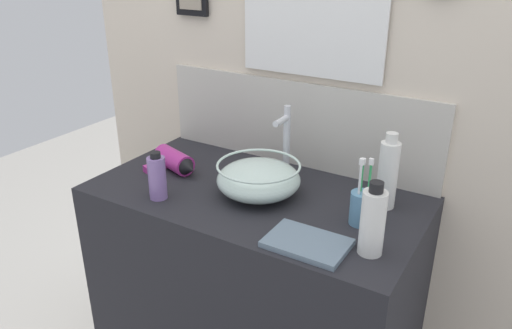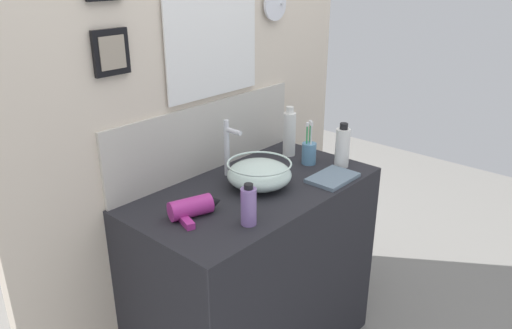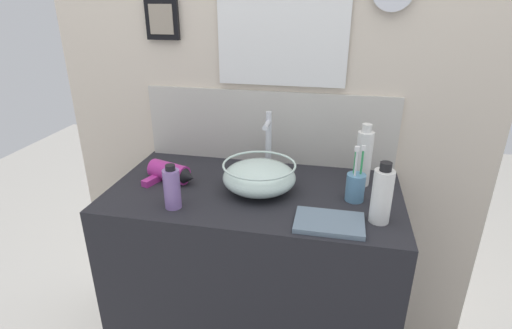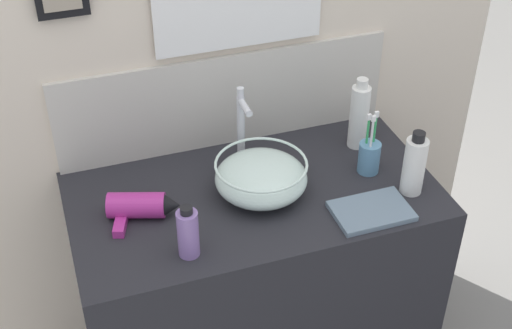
% 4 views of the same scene
% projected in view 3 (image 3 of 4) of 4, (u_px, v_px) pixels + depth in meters
% --- Properties ---
extents(vanity_counter, '(1.06, 0.56, 0.87)m').
position_uv_depth(vanity_counter, '(255.00, 284.00, 1.63)').
color(vanity_counter, '#232328').
rests_on(vanity_counter, ground).
extents(back_panel, '(1.80, 0.10, 2.52)m').
position_uv_depth(back_panel, '(271.00, 67.00, 1.59)').
color(back_panel, beige).
rests_on(back_panel, ground).
extents(glass_bowl_sink, '(0.26, 0.26, 0.11)m').
position_uv_depth(glass_bowl_sink, '(259.00, 177.00, 1.43)').
color(glass_bowl_sink, silver).
rests_on(glass_bowl_sink, vanity_counter).
extents(faucet, '(0.02, 0.09, 0.25)m').
position_uv_depth(faucet, '(268.00, 139.00, 1.56)').
color(faucet, silver).
rests_on(faucet, vanity_counter).
extents(hair_drier, '(0.21, 0.14, 0.07)m').
position_uv_depth(hair_drier, '(171.00, 173.00, 1.51)').
color(hair_drier, '#B22D8C').
rests_on(hair_drier, vanity_counter).
extents(toothbrush_cup, '(0.06, 0.06, 0.20)m').
position_uv_depth(toothbrush_cup, '(355.00, 186.00, 1.37)').
color(toothbrush_cup, '#598CB2').
rests_on(toothbrush_cup, vanity_counter).
extents(shampoo_bottle, '(0.06, 0.06, 0.20)m').
position_uv_depth(shampoo_bottle, '(382.00, 195.00, 1.22)').
color(shampoo_bottle, white).
rests_on(shampoo_bottle, vanity_counter).
extents(spray_bottle, '(0.06, 0.06, 0.24)m').
position_uv_depth(spray_bottle, '(364.00, 157.00, 1.46)').
color(spray_bottle, white).
rests_on(spray_bottle, vanity_counter).
extents(lotion_bottle, '(0.06, 0.06, 0.15)m').
position_uv_depth(lotion_bottle, '(172.00, 188.00, 1.31)').
color(lotion_bottle, '#8C6BB2').
rests_on(lotion_bottle, vanity_counter).
extents(hand_towel, '(0.21, 0.14, 0.02)m').
position_uv_depth(hand_towel, '(329.00, 223.00, 1.24)').
color(hand_towel, slate).
rests_on(hand_towel, vanity_counter).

